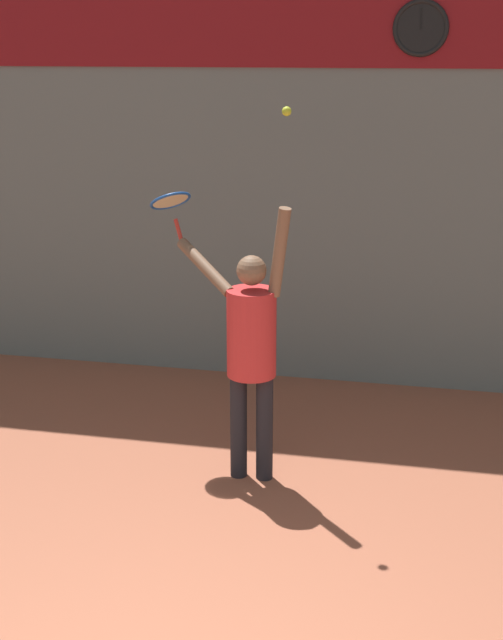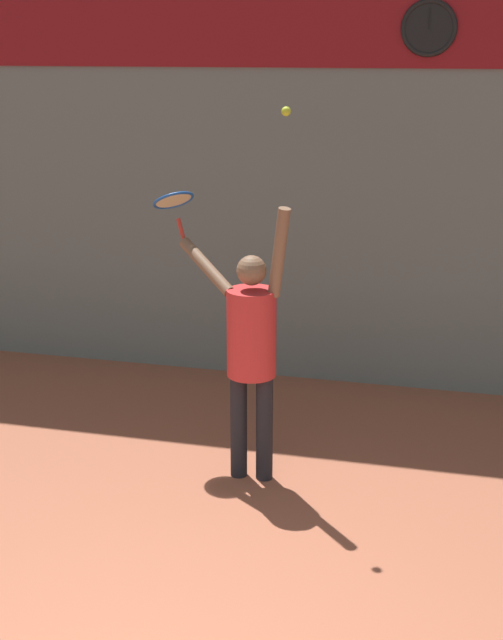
{
  "view_description": "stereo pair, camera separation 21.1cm",
  "coord_description": "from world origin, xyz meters",
  "px_view_note": "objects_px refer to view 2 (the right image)",
  "views": [
    {
      "loc": [
        1.25,
        -3.09,
        3.24
      ],
      "look_at": [
        -0.08,
        3.06,
        1.28
      ],
      "focal_mm": 50.0,
      "sensor_mm": 36.0,
      "label": 1
    },
    {
      "loc": [
        1.46,
        -3.05,
        3.24
      ],
      "look_at": [
        -0.08,
        3.06,
        1.28
      ],
      "focal_mm": 50.0,
      "sensor_mm": 36.0,
      "label": 2
    }
  ],
  "objects_px": {
    "tennis_racket": "(174,202)",
    "tennis_ball": "(286,111)",
    "tennis_player": "(251,342)",
    "scoreboard_clock": "(429,28)"
  },
  "relations": [
    {
      "from": "scoreboard_clock",
      "to": "tennis_ball",
      "type": "xyz_separation_m",
      "value": [
        -0.79,
        -2.25,
        -0.57
      ]
    },
    {
      "from": "tennis_player",
      "to": "tennis_racket",
      "type": "bearing_deg",
      "value": 146.33
    },
    {
      "from": "tennis_ball",
      "to": "scoreboard_clock",
      "type": "bearing_deg",
      "value": 70.71
    },
    {
      "from": "tennis_ball",
      "to": "tennis_player",
      "type": "bearing_deg",
      "value": 165.44
    },
    {
      "from": "tennis_player",
      "to": "tennis_racket",
      "type": "height_order",
      "value": "tennis_racket"
    },
    {
      "from": "scoreboard_clock",
      "to": "tennis_ball",
      "type": "relative_size",
      "value": 7.52
    },
    {
      "from": "scoreboard_clock",
      "to": "tennis_ball",
      "type": "distance_m",
      "value": 2.45
    },
    {
      "from": "tennis_racket",
      "to": "tennis_ball",
      "type": "distance_m",
      "value": 1.39
    },
    {
      "from": "tennis_player",
      "to": "tennis_ball",
      "type": "bearing_deg",
      "value": -14.56
    },
    {
      "from": "scoreboard_clock",
      "to": "tennis_ball",
      "type": "height_order",
      "value": "scoreboard_clock"
    }
  ]
}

